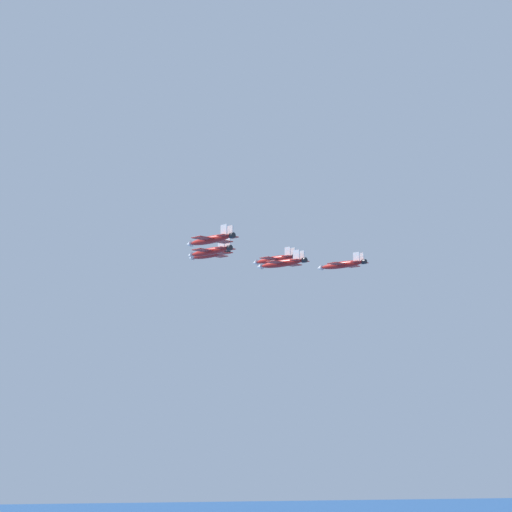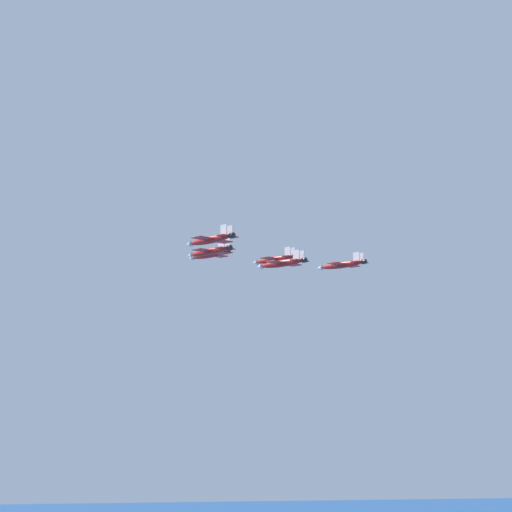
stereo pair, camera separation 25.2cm
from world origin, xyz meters
name	(u,v)px [view 2 (the right image)]	position (x,y,z in m)	size (l,w,h in m)	color
jet_lead	(209,254)	(-18.18, -28.39, 162.50)	(15.86, 14.31, 3.97)	red
jet_left_wingman	(210,251)	(2.30, -28.59, 159.96)	(16.28, 14.10, 4.01)	red
jet_right_wingman	(275,259)	(-14.69, -8.21, 160.69)	(16.04, 14.13, 3.98)	red
jet_left_outer	(210,240)	(22.78, -28.79, 159.48)	(15.70, 13.94, 3.91)	red
jet_right_outer	(342,265)	(-11.19, 11.97, 158.71)	(16.19, 14.34, 4.03)	red
jet_slot_rear	(282,263)	(5.79, -8.41, 156.25)	(15.69, 14.26, 3.94)	red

